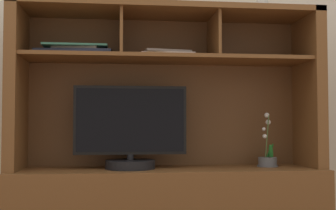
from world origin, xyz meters
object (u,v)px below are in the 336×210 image
Objects in this scene: diffuser_bottle at (262,4)px; potted_orchid at (267,158)px; magazine_stack_centre at (76,52)px; tv_monitor at (130,134)px; magazine_stack_left at (167,55)px; media_console at (168,182)px.

potted_orchid is at bearing 29.04° from diffuser_bottle.
magazine_stack_centre reaches higher than potted_orchid.
magazine_stack_centre is 1.08m from diffuser_bottle.
magazine_stack_left is (0.20, 0.05, 0.43)m from tv_monitor.
magazine_stack_left is (-0.00, 0.02, 0.70)m from media_console.
diffuser_bottle is (0.54, -0.00, 0.99)m from media_console.
tv_monitor is at bearing -165.67° from magazine_stack_left.
media_console is 0.87m from magazine_stack_centre.
tv_monitor is 0.48m from magazine_stack_left.
media_console reaches higher than tv_monitor.
tv_monitor is 0.78m from potted_orchid.
diffuser_bottle is (0.74, 0.03, 0.73)m from tv_monitor.
magazine_stack_centre is (-0.50, 0.03, 0.01)m from magazine_stack_left.
magazine_stack_centre is (-0.30, 0.08, 0.44)m from tv_monitor.
magazine_stack_centre is at bearing 178.07° from potted_orchid.
magazine_stack_centre is (-1.06, 0.04, 0.58)m from potted_orchid.
media_console reaches higher than potted_orchid.
tv_monitor is (-0.20, -0.03, 0.26)m from media_console.
tv_monitor is 0.54m from magazine_stack_centre.
media_console reaches higher than magazine_stack_left.
diffuser_bottle reaches higher than media_console.
tv_monitor is at bearing -177.99° from diffuser_bottle.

